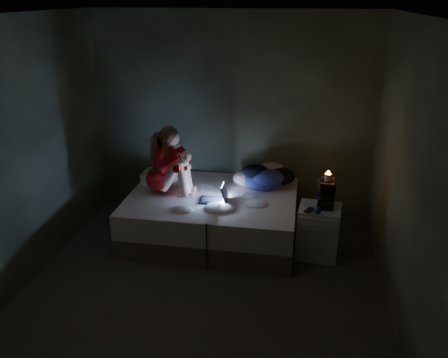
% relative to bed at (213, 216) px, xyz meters
% --- Properties ---
extents(floor, '(3.60, 3.80, 0.02)m').
position_rel_bed_xyz_m(floor, '(0.11, -1.10, -0.28)').
color(floor, '#2D2824').
rests_on(floor, ground).
extents(ceiling, '(3.60, 3.80, 0.02)m').
position_rel_bed_xyz_m(ceiling, '(0.11, -1.10, 2.34)').
color(ceiling, silver).
rests_on(ceiling, ground).
extents(wall_back, '(3.60, 0.02, 2.60)m').
position_rel_bed_xyz_m(wall_back, '(0.11, 0.81, 1.03)').
color(wall_back, '#292E23').
rests_on(wall_back, ground).
extents(wall_front, '(3.60, 0.02, 2.60)m').
position_rel_bed_xyz_m(wall_front, '(0.11, -3.01, 1.03)').
color(wall_front, '#292E23').
rests_on(wall_front, ground).
extents(wall_left, '(0.02, 3.80, 2.60)m').
position_rel_bed_xyz_m(wall_left, '(-1.70, -1.10, 1.03)').
color(wall_left, '#292E23').
rests_on(wall_left, ground).
extents(wall_right, '(0.02, 3.80, 2.60)m').
position_rel_bed_xyz_m(wall_right, '(1.92, -1.10, 1.03)').
color(wall_right, '#292E23').
rests_on(wall_right, ground).
extents(bed, '(1.97, 1.48, 0.54)m').
position_rel_bed_xyz_m(bed, '(0.00, 0.00, 0.00)').
color(bed, beige).
rests_on(bed, ground).
extents(pillow, '(0.42, 0.30, 0.12)m').
position_rel_bed_xyz_m(pillow, '(-0.74, 0.32, 0.33)').
color(pillow, white).
rests_on(pillow, bed).
extents(woman, '(0.53, 0.36, 0.83)m').
position_rel_bed_xyz_m(woman, '(-0.63, -0.03, 0.69)').
color(woman, maroon).
rests_on(woman, bed).
extents(laptop, '(0.32, 0.23, 0.22)m').
position_rel_bed_xyz_m(laptop, '(0.04, -0.16, 0.38)').
color(laptop, black).
rests_on(laptop, bed).
extents(clothes_pile, '(0.62, 0.54, 0.32)m').
position_rel_bed_xyz_m(clothes_pile, '(0.56, 0.33, 0.43)').
color(clothes_pile, '#0D184D').
rests_on(clothes_pile, bed).
extents(nightstand, '(0.48, 0.44, 0.60)m').
position_rel_bed_xyz_m(nightstand, '(1.25, -0.23, 0.03)').
color(nightstand, silver).
rests_on(nightstand, ground).
extents(book_stack, '(0.19, 0.25, 0.32)m').
position_rel_bed_xyz_m(book_stack, '(1.30, -0.21, 0.49)').
color(book_stack, black).
rests_on(book_stack, nightstand).
extents(candle, '(0.07, 0.07, 0.08)m').
position_rel_bed_xyz_m(candle, '(1.30, -0.21, 0.69)').
color(candle, beige).
rests_on(candle, book_stack).
extents(phone, '(0.12, 0.16, 0.01)m').
position_rel_bed_xyz_m(phone, '(1.14, -0.35, 0.33)').
color(phone, black).
rests_on(phone, nightstand).
extents(blue_orb, '(0.08, 0.08, 0.08)m').
position_rel_bed_xyz_m(blue_orb, '(1.23, -0.40, 0.36)').
color(blue_orb, navy).
rests_on(blue_orb, nightstand).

